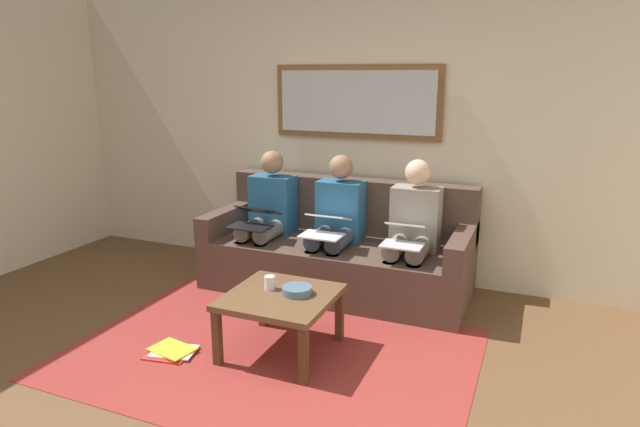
{
  "coord_description": "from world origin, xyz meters",
  "views": [
    {
      "loc": [
        -1.55,
        2.0,
        1.78
      ],
      "look_at": [
        0.0,
        -1.7,
        0.75
      ],
      "focal_mm": 30.49,
      "sensor_mm": 36.0,
      "label": 1
    }
  ],
  "objects_px": {
    "coffee_table": "(281,302)",
    "laptop_white": "(325,225)",
    "framed_mirror": "(356,102)",
    "laptop_silver": "(405,234)",
    "person_middle": "(336,220)",
    "couch": "(339,252)",
    "laptop_black": "(254,218)",
    "cup": "(270,283)",
    "person_left": "(412,229)",
    "person_right": "(268,213)",
    "magazine_stack": "(171,351)",
    "bowl": "(297,290)"
  },
  "relations": [
    {
      "from": "framed_mirror",
      "to": "bowl",
      "type": "xyz_separation_m",
      "value": [
        -0.15,
        1.56,
        -1.12
      ]
    },
    {
      "from": "couch",
      "to": "laptop_black",
      "type": "distance_m",
      "value": 0.77
    },
    {
      "from": "couch",
      "to": "cup",
      "type": "height_order",
      "value": "couch"
    },
    {
      "from": "framed_mirror",
      "to": "laptop_black",
      "type": "height_order",
      "value": "framed_mirror"
    },
    {
      "from": "laptop_white",
      "to": "person_right",
      "type": "bearing_deg",
      "value": -20.36
    },
    {
      "from": "couch",
      "to": "bowl",
      "type": "height_order",
      "value": "couch"
    },
    {
      "from": "laptop_silver",
      "to": "person_middle",
      "type": "bearing_deg",
      "value": -20.4
    },
    {
      "from": "person_right",
      "to": "bowl",
      "type": "bearing_deg",
      "value": 125.78
    },
    {
      "from": "couch",
      "to": "coffee_table",
      "type": "height_order",
      "value": "couch"
    },
    {
      "from": "laptop_silver",
      "to": "laptop_white",
      "type": "height_order",
      "value": "laptop_white"
    },
    {
      "from": "cup",
      "to": "laptop_silver",
      "type": "distance_m",
      "value": 1.11
    },
    {
      "from": "bowl",
      "to": "person_middle",
      "type": "xyz_separation_m",
      "value": [
        0.15,
        -1.1,
        0.18
      ]
    },
    {
      "from": "person_left",
      "to": "laptop_silver",
      "type": "relative_size",
      "value": 3.19
    },
    {
      "from": "coffee_table",
      "to": "laptop_white",
      "type": "distance_m",
      "value": 0.95
    },
    {
      "from": "couch",
      "to": "magazine_stack",
      "type": "relative_size",
      "value": 6.56
    },
    {
      "from": "cup",
      "to": "laptop_white",
      "type": "relative_size",
      "value": 0.24
    },
    {
      "from": "framed_mirror",
      "to": "person_middle",
      "type": "xyz_separation_m",
      "value": [
        0.0,
        0.46,
        -0.94
      ]
    },
    {
      "from": "laptop_white",
      "to": "magazine_stack",
      "type": "relative_size",
      "value": 1.1
    },
    {
      "from": "person_left",
      "to": "magazine_stack",
      "type": "xyz_separation_m",
      "value": [
        1.23,
        1.46,
        -0.59
      ]
    },
    {
      "from": "framed_mirror",
      "to": "laptop_silver",
      "type": "relative_size",
      "value": 4.17
    },
    {
      "from": "person_left",
      "to": "person_middle",
      "type": "height_order",
      "value": "same"
    },
    {
      "from": "coffee_table",
      "to": "person_middle",
      "type": "bearing_deg",
      "value": -87.12
    },
    {
      "from": "coffee_table",
      "to": "person_middle",
      "type": "xyz_separation_m",
      "value": [
        0.06,
        -1.15,
        0.25
      ]
    },
    {
      "from": "coffee_table",
      "to": "person_right",
      "type": "xyz_separation_m",
      "value": [
        0.7,
        -1.15,
        0.25
      ]
    },
    {
      "from": "framed_mirror",
      "to": "person_left",
      "type": "bearing_deg",
      "value": 144.47
    },
    {
      "from": "laptop_silver",
      "to": "magazine_stack",
      "type": "relative_size",
      "value": 1.07
    },
    {
      "from": "laptop_silver",
      "to": "magazine_stack",
      "type": "height_order",
      "value": "laptop_silver"
    },
    {
      "from": "bowl",
      "to": "laptop_silver",
      "type": "bearing_deg",
      "value": -119.34
    },
    {
      "from": "framed_mirror",
      "to": "laptop_silver",
      "type": "xyz_separation_m",
      "value": [
        -0.64,
        0.7,
        -0.92
      ]
    },
    {
      "from": "person_left",
      "to": "person_right",
      "type": "xyz_separation_m",
      "value": [
        1.28,
        0.0,
        0.0
      ]
    },
    {
      "from": "framed_mirror",
      "to": "person_middle",
      "type": "distance_m",
      "value": 1.05
    },
    {
      "from": "cup",
      "to": "laptop_white",
      "type": "distance_m",
      "value": 0.88
    },
    {
      "from": "cup",
      "to": "laptop_black",
      "type": "distance_m",
      "value": 1.06
    },
    {
      "from": "person_middle",
      "to": "couch",
      "type": "bearing_deg",
      "value": -90.0
    },
    {
      "from": "framed_mirror",
      "to": "laptop_black",
      "type": "bearing_deg",
      "value": 47.23
    },
    {
      "from": "laptop_white",
      "to": "laptop_black",
      "type": "xyz_separation_m",
      "value": [
        0.64,
        -0.0,
        -0.0
      ]
    },
    {
      "from": "laptop_white",
      "to": "person_right",
      "type": "xyz_separation_m",
      "value": [
        0.64,
        -0.24,
        -0.02
      ]
    },
    {
      "from": "person_middle",
      "to": "person_left",
      "type": "bearing_deg",
      "value": 180.0
    },
    {
      "from": "person_middle",
      "to": "laptop_black",
      "type": "bearing_deg",
      "value": 20.15
    },
    {
      "from": "laptop_black",
      "to": "person_middle",
      "type": "bearing_deg",
      "value": -159.85
    },
    {
      "from": "framed_mirror",
      "to": "laptop_silver",
      "type": "height_order",
      "value": "framed_mirror"
    },
    {
      "from": "cup",
      "to": "person_middle",
      "type": "relative_size",
      "value": 0.08
    },
    {
      "from": "coffee_table",
      "to": "person_middle",
      "type": "height_order",
      "value": "person_middle"
    },
    {
      "from": "couch",
      "to": "person_right",
      "type": "xyz_separation_m",
      "value": [
        0.64,
        0.07,
        0.3
      ]
    },
    {
      "from": "couch",
      "to": "person_right",
      "type": "relative_size",
      "value": 1.93
    },
    {
      "from": "laptop_silver",
      "to": "magazine_stack",
      "type": "xyz_separation_m",
      "value": [
        1.23,
        1.22,
        -0.61
      ]
    },
    {
      "from": "bowl",
      "to": "magazine_stack",
      "type": "distance_m",
      "value": 0.93
    },
    {
      "from": "cup",
      "to": "person_left",
      "type": "bearing_deg",
      "value": -122.04
    },
    {
      "from": "person_left",
      "to": "laptop_white",
      "type": "distance_m",
      "value": 0.68
    },
    {
      "from": "laptop_black",
      "to": "bowl",
      "type": "bearing_deg",
      "value": 132.49
    }
  ]
}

